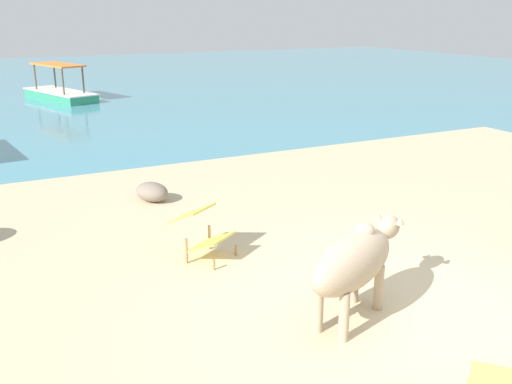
# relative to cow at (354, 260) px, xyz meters

# --- Properties ---
(sand_beach) EXTENTS (18.00, 14.00, 0.04)m
(sand_beach) POSITION_rel_cow_xyz_m (0.53, -0.07, -0.68)
(sand_beach) COLOR #CCB78E
(sand_beach) RESTS_ON ground
(water_surface) EXTENTS (60.00, 36.00, 0.03)m
(water_surface) POSITION_rel_cow_xyz_m (0.53, 21.93, -0.70)
(water_surface) COLOR teal
(water_surface) RESTS_ON ground
(cow) EXTENTS (1.74, 1.12, 1.00)m
(cow) POSITION_rel_cow_xyz_m (0.00, 0.00, 0.00)
(cow) COLOR tan
(cow) RESTS_ON sand_beach
(deck_chair_near) EXTENTS (0.87, 0.93, 0.68)m
(deck_chair_near) POSITION_rel_cow_xyz_m (-0.82, 2.17, -0.28)
(deck_chair_near) COLOR #A37A4C
(deck_chair_near) RESTS_ON sand_beach
(shore_rock_large) EXTENTS (0.67, 0.76, 0.32)m
(shore_rock_large) POSITION_rel_cow_xyz_m (-0.71, 4.71, -0.50)
(shore_rock_large) COLOR gray
(shore_rock_large) RESTS_ON sand_beach
(boat_green) EXTENTS (2.25, 3.85, 1.29)m
(boat_green) POSITION_rel_cow_xyz_m (-0.20, 17.84, -0.41)
(boat_green) COLOR #338E66
(boat_green) RESTS_ON water_surface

